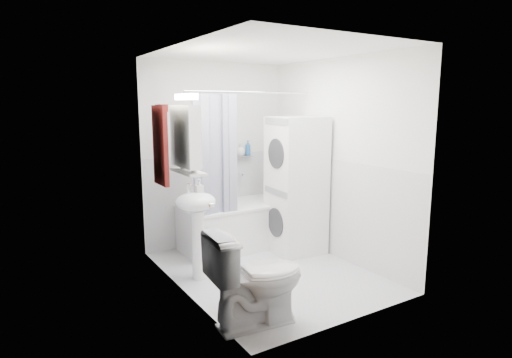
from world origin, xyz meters
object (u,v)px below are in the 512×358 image
washer_dryer (296,185)px  bathtub (240,223)px  toilet (256,278)px  sink (196,215)px

washer_dryer → bathtub: bearing=140.2°
bathtub → toilet: (-0.87, -1.84, 0.09)m
toilet → bathtub: bearing=-19.6°
sink → toilet: size_ratio=1.24×
washer_dryer → sink: bearing=-168.6°
bathtub → washer_dryer: (0.52, -0.51, 0.53)m
bathtub → sink: 1.20m
sink → toilet: sink is taller
sink → washer_dryer: size_ratio=0.61×
washer_dryer → toilet: bearing=-131.9°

